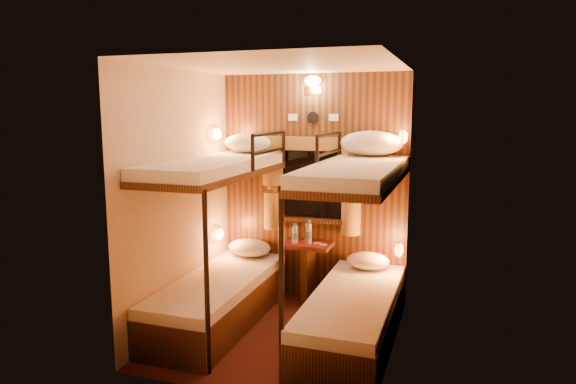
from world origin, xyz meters
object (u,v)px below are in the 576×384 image
(bottle_left, at_px, (295,235))
(bottle_right, at_px, (309,234))
(bunk_left, at_px, (219,267))
(bunk_right, at_px, (354,281))
(table, at_px, (308,265))

(bottle_left, height_order, bottle_right, bottle_right)
(bottle_left, relative_size, bottle_right, 0.85)
(bottle_left, bearing_deg, bottle_right, 10.62)
(bunk_left, xyz_separation_m, bottle_left, (0.53, 0.72, 0.18))
(bottle_right, bearing_deg, bottle_left, -169.38)
(bunk_left, height_order, bunk_right, same)
(bunk_left, bearing_deg, table, 50.33)
(bunk_left, relative_size, table, 2.90)
(bottle_right, bearing_deg, bunk_left, -131.81)
(bunk_left, distance_m, bottle_right, 1.02)
(bunk_right, height_order, bottle_left, bunk_right)
(bunk_right, xyz_separation_m, bottle_left, (-0.77, 0.72, 0.18))
(table, bearing_deg, bunk_left, -129.67)
(bunk_left, bearing_deg, bottle_right, 48.19)
(bottle_left, bearing_deg, bunk_left, -126.34)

